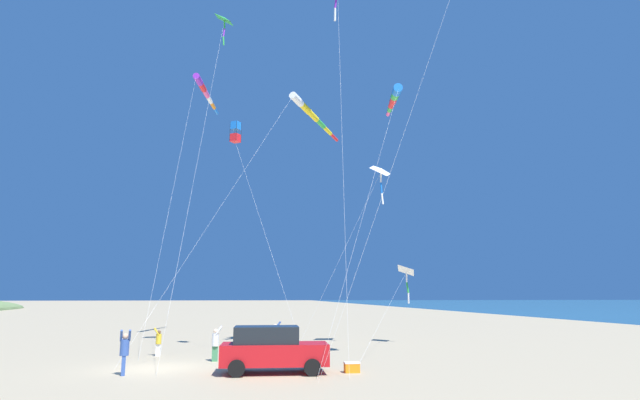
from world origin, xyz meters
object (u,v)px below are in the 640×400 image
object	(u,v)px
parked_car	(272,349)
person_adult_flyer	(275,336)
person_child_grey_jacket	(215,342)
person_bystander_far	(158,340)
kite_delta_white_trailing	(225,21)
person_child_green_jacket	(124,350)
kite_windsock_orange_high_right	(394,98)
kite_windsock_black_fish_shape	(205,91)
kite_delta_teal_far_right	(407,271)
cooler_box	(352,367)
kite_box_purple_drifting	(236,132)
kite_delta_long_streamer_right	(382,171)
kite_windsock_small_distant	(310,113)

from	to	relation	value
parked_car	person_adult_flyer	xyz separation A→B (m)	(0.54, 7.30, -0.03)
person_child_grey_jacket	person_bystander_far	xyz separation A→B (m)	(-3.07, 2.68, -0.12)
kite_delta_white_trailing	person_child_green_jacket	bearing A→B (deg)	-110.06
person_child_grey_jacket	kite_windsock_orange_high_right	bearing A→B (deg)	-12.41
person_bystander_far	kite_windsock_black_fish_shape	bearing A→B (deg)	85.81
person_bystander_far	kite_delta_teal_far_right	size ratio (longest dim) A/B	0.14
parked_car	person_child_grey_jacket	world-z (taller)	parked_car
cooler_box	kite_box_purple_drifting	distance (m)	15.88
person_bystander_far	kite_delta_teal_far_right	bearing A→B (deg)	17.50
person_child_grey_jacket	kite_windsock_black_fish_shape	xyz separation A→B (m)	(-2.29, 13.24, 18.15)
cooler_box	kite_delta_white_trailing	distance (m)	22.44
kite_delta_teal_far_right	kite_delta_white_trailing	distance (m)	20.03
kite_delta_long_streamer_right	kite_delta_teal_far_right	distance (m)	6.95
kite_box_purple_drifting	kite_windsock_black_fish_shape	world-z (taller)	kite_windsock_black_fish_shape
kite_delta_teal_far_right	person_adult_flyer	bearing A→B (deg)	-154.78
person_child_grey_jacket	kite_windsock_orange_high_right	xyz separation A→B (m)	(8.60, -1.89, 12.08)
person_adult_flyer	kite_windsock_small_distant	world-z (taller)	kite_windsock_small_distant
kite_windsock_small_distant	kite_delta_teal_far_right	distance (m)	12.35
parked_car	kite_delta_teal_far_right	world-z (taller)	kite_delta_teal_far_right
person_child_green_jacket	kite_delta_white_trailing	world-z (taller)	kite_delta_white_trailing
kite_windsock_small_distant	person_adult_flyer	bearing A→B (deg)	-127.54
kite_delta_long_streamer_right	kite_delta_teal_far_right	world-z (taller)	kite_delta_long_streamer_right
person_bystander_far	kite_box_purple_drifting	size ratio (longest dim) A/B	0.11
person_child_green_jacket	kite_windsock_small_distant	world-z (taller)	kite_windsock_small_distant
person_child_grey_jacket	person_adult_flyer	bearing A→B (deg)	46.51
kite_delta_long_streamer_right	kite_windsock_small_distant	world-z (taller)	kite_windsock_small_distant
person_adult_flyer	kite_delta_white_trailing	size ratio (longest dim) A/B	0.08
cooler_box	kite_delta_long_streamer_right	world-z (taller)	kite_delta_long_streamer_right
person_adult_flyer	kite_box_purple_drifting	bearing A→B (deg)	163.51
kite_delta_long_streamer_right	kite_windsock_small_distant	distance (m)	6.11
person_adult_flyer	kite_delta_white_trailing	bearing A→B (deg)	164.64
person_child_green_jacket	kite_windsock_black_fish_shape	bearing A→B (deg)	86.58
parked_car	kite_delta_white_trailing	world-z (taller)	kite_delta_white_trailing
cooler_box	parked_car	bearing A→B (deg)	175.01
kite_box_purple_drifting	kite_windsock_black_fish_shape	bearing A→B (deg)	106.81
person_bystander_far	kite_windsock_black_fish_shape	xyz separation A→B (m)	(0.77, 10.57, 18.27)
kite_delta_white_trailing	person_adult_flyer	bearing A→B (deg)	-15.36
person_child_green_jacket	kite_delta_long_streamer_right	bearing A→B (deg)	35.15
parked_car	person_child_grey_jacket	size ratio (longest dim) A/B	2.64
kite_delta_teal_far_right	kite_windsock_small_distant	bearing A→B (deg)	-169.10
kite_delta_white_trailing	person_child_grey_jacket	bearing A→B (deg)	-84.59
person_child_grey_jacket	kite_windsock_black_fish_shape	distance (m)	22.58
person_adult_flyer	kite_windsock_black_fish_shape	distance (m)	21.40
person_child_grey_jacket	kite_delta_teal_far_right	distance (m)	14.65
kite_delta_teal_far_right	person_child_green_jacket	bearing A→B (deg)	-143.64
kite_delta_long_streamer_right	kite_windsock_small_distant	size ratio (longest dim) A/B	0.74
parked_car	person_child_green_jacket	size ratio (longest dim) A/B	2.48
parked_car	person_bystander_far	world-z (taller)	parked_car
person_adult_flyer	kite_delta_white_trailing	world-z (taller)	kite_delta_white_trailing
person_bystander_far	person_adult_flyer	bearing A→B (deg)	4.90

